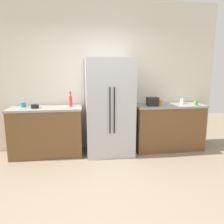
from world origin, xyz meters
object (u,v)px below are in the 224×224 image
object	(u,v)px
bottle_a	(71,101)
cup_b	(182,101)
cup_d	(160,102)
refrigerator	(109,107)
toaster	(152,101)
cup_c	(196,103)
cup_a	(23,105)
bowl_a	(35,106)

from	to	relation	value
bottle_a	cup_b	world-z (taller)	bottle_a
bottle_a	cup_b	xyz separation A→B (m)	(2.26, 0.02, -0.06)
bottle_a	cup_d	world-z (taller)	bottle_a
refrigerator	toaster	distance (m)	0.85
refrigerator	bottle_a	distance (m)	0.75
bottle_a	toaster	bearing A→B (deg)	-5.08
bottle_a	cup_c	xyz separation A→B (m)	(2.43, -0.21, -0.07)
toaster	cup_d	xyz separation A→B (m)	(0.22, 0.15, -0.04)
cup_c	cup_a	bearing A→B (deg)	175.55
bowl_a	bottle_a	bearing A→B (deg)	8.92
cup_b	cup_d	bearing A→B (deg)	-179.27
cup_b	cup_d	size ratio (longest dim) A/B	1.09
cup_b	cup_a	bearing A→B (deg)	179.53
cup_a	cup_d	world-z (taller)	cup_a
toaster	bowl_a	size ratio (longest dim) A/B	1.46
cup_b	bowl_a	bearing A→B (deg)	-177.65
toaster	cup_a	bearing A→B (deg)	175.71
cup_a	cup_b	size ratio (longest dim) A/B	0.91
toaster	cup_c	size ratio (longest dim) A/B	2.31
toaster	cup_b	size ratio (longest dim) A/B	2.06
cup_c	bowl_a	distance (m)	3.08
refrigerator	cup_a	world-z (taller)	refrigerator
cup_a	cup_d	size ratio (longest dim) A/B	0.99
bottle_a	bowl_a	size ratio (longest dim) A/B	1.97
bottle_a	cup_c	world-z (taller)	bottle_a
cup_b	cup_c	xyz separation A→B (m)	(0.17, -0.23, -0.01)
refrigerator	cup_c	distance (m)	1.71
cup_a	bottle_a	bearing A→B (deg)	-2.88
toaster	cup_b	world-z (taller)	toaster
toaster	cup_a	size ratio (longest dim) A/B	2.27
cup_a	cup_d	xyz separation A→B (m)	(2.66, -0.03, -0.00)
cup_b	bowl_a	size ratio (longest dim) A/B	0.71
cup_d	refrigerator	bearing A→B (deg)	-173.27
cup_d	cup_c	bearing A→B (deg)	-19.29
cup_a	cup_b	distance (m)	3.14
cup_c	bowl_a	bearing A→B (deg)	177.90
cup_c	bowl_a	size ratio (longest dim) A/B	0.63
refrigerator	cup_b	xyz separation A→B (m)	(1.53, 0.13, 0.06)
toaster	bottle_a	world-z (taller)	bottle_a
refrigerator	bowl_a	world-z (taller)	refrigerator
cup_b	cup_c	world-z (taller)	cup_b
cup_b	cup_c	distance (m)	0.29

